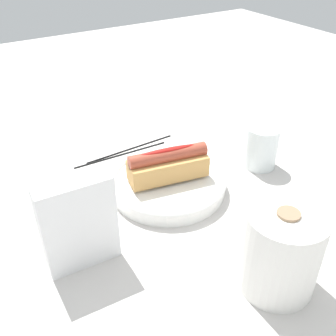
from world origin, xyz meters
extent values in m
plane|color=beige|center=(0.00, 0.00, 0.00)|extent=(2.40, 2.40, 0.00)
cylinder|color=white|center=(0.03, 0.01, 0.01)|extent=(0.22, 0.22, 0.03)
torus|color=white|center=(0.03, 0.01, 0.03)|extent=(0.23, 0.23, 0.01)
cube|color=tan|center=(0.03, 0.01, 0.05)|extent=(0.16, 0.08, 0.04)
cylinder|color=#A84733|center=(0.03, 0.01, 0.08)|extent=(0.15, 0.05, 0.03)
ellipsoid|color=red|center=(0.03, 0.01, 0.09)|extent=(0.11, 0.03, 0.01)
cylinder|color=white|center=(-0.18, 0.03, 0.04)|extent=(0.07, 0.07, 0.09)
cylinder|color=silver|center=(-0.18, 0.03, 0.02)|extent=(0.06, 0.06, 0.04)
cylinder|color=white|center=(0.02, 0.28, 0.07)|extent=(0.11, 0.11, 0.13)
cylinder|color=#997A5B|center=(0.02, 0.28, 0.13)|extent=(0.03, 0.03, 0.00)
cube|color=white|center=(0.24, 0.09, 0.07)|extent=(0.11, 0.05, 0.15)
cylinder|color=black|center=(0.05, -0.16, 0.00)|extent=(0.22, 0.01, 0.01)
cylinder|color=black|center=(0.02, -0.17, 0.00)|extent=(0.22, 0.01, 0.01)
camera|label=1|loc=(0.35, 0.53, 0.46)|focal=41.99mm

